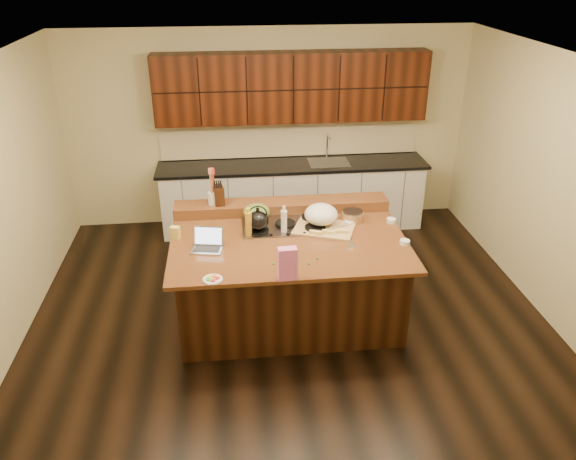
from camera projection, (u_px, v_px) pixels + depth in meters
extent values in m
cube|color=black|center=(288.00, 314.00, 6.15)|extent=(5.50, 5.00, 0.01)
cube|color=silver|center=(289.00, 60.00, 4.93)|extent=(5.50, 5.00, 0.01)
cube|color=#C6BB8B|center=(269.00, 128.00, 7.77)|extent=(5.50, 0.01, 2.70)
cube|color=#C6BB8B|center=(335.00, 370.00, 3.32)|extent=(5.50, 0.01, 2.70)
cube|color=#C6BB8B|center=(552.00, 189.00, 5.81)|extent=(0.01, 5.00, 2.70)
cube|color=black|center=(289.00, 279.00, 5.95)|extent=(2.22, 1.42, 0.88)
cube|color=black|center=(289.00, 241.00, 5.74)|extent=(2.40, 1.60, 0.04)
cube|color=black|center=(282.00, 206.00, 6.33)|extent=(2.40, 0.30, 0.12)
cube|color=gray|center=(285.00, 226.00, 6.00)|extent=(0.92, 0.52, 0.02)
cylinder|color=black|center=(257.00, 220.00, 6.08)|extent=(0.22, 0.22, 0.03)
cylinder|color=black|center=(311.00, 217.00, 6.13)|extent=(0.22, 0.22, 0.03)
cylinder|color=black|center=(258.00, 231.00, 5.85)|extent=(0.22, 0.22, 0.03)
cylinder|color=black|center=(315.00, 228.00, 5.90)|extent=(0.22, 0.22, 0.03)
cylinder|color=black|center=(285.00, 224.00, 5.99)|extent=(0.22, 0.22, 0.03)
cube|color=silver|center=(293.00, 197.00, 7.90)|extent=(3.60, 0.62, 0.90)
cube|color=black|center=(293.00, 165.00, 7.69)|extent=(3.70, 0.66, 0.04)
cube|color=gray|center=(329.00, 163.00, 7.73)|extent=(0.55, 0.42, 0.01)
cylinder|color=gray|center=(327.00, 146.00, 7.81)|extent=(0.02, 0.02, 0.36)
cube|color=black|center=(292.00, 87.00, 7.36)|extent=(3.60, 0.34, 0.90)
cube|color=#C6BB8B|center=(290.00, 139.00, 7.84)|extent=(3.60, 0.03, 0.50)
ellipsoid|color=black|center=(258.00, 221.00, 5.79)|extent=(0.29, 0.29, 0.20)
ellipsoid|color=#4F712D|center=(256.00, 212.00, 6.03)|extent=(0.32, 0.32, 0.16)
cube|color=#B7B7BC|center=(207.00, 250.00, 5.52)|extent=(0.33, 0.26, 0.01)
cube|color=black|center=(207.00, 249.00, 5.52)|extent=(0.27, 0.17, 0.00)
cube|color=#B7B7BC|center=(208.00, 236.00, 5.56)|extent=(0.30, 0.12, 0.19)
cube|color=silver|center=(208.00, 236.00, 5.56)|extent=(0.27, 0.10, 0.16)
cylinder|color=gold|center=(249.00, 225.00, 5.73)|extent=(0.09, 0.09, 0.27)
cylinder|color=silver|center=(284.00, 222.00, 5.82)|extent=(0.08, 0.08, 0.25)
cube|color=tan|center=(324.00, 228.00, 5.92)|extent=(0.73, 0.64, 0.03)
ellipsoid|color=white|center=(321.00, 214.00, 5.94)|extent=(0.36, 0.36, 0.22)
cube|color=#EDD872|center=(316.00, 232.00, 5.77)|extent=(0.13, 0.04, 0.04)
cube|color=#EDD872|center=(329.00, 232.00, 5.78)|extent=(0.13, 0.04, 0.04)
cube|color=#EDD872|center=(341.00, 231.00, 5.80)|extent=(0.13, 0.04, 0.04)
cylinder|color=gray|center=(337.00, 227.00, 5.91)|extent=(0.23, 0.10, 0.01)
cylinder|color=white|center=(405.00, 242.00, 5.63)|extent=(0.13, 0.13, 0.04)
cylinder|color=white|center=(349.00, 223.00, 6.01)|extent=(0.13, 0.13, 0.04)
cylinder|color=white|center=(391.00, 221.00, 6.08)|extent=(0.11, 0.11, 0.04)
cylinder|color=#996B3F|center=(353.00, 217.00, 6.11)|extent=(0.32, 0.32, 0.09)
cone|color=silver|center=(351.00, 243.00, 5.58)|extent=(0.10, 0.10, 0.07)
cube|color=pink|center=(287.00, 264.00, 4.98)|extent=(0.17, 0.10, 0.31)
cylinder|color=white|center=(213.00, 279.00, 5.03)|extent=(0.24, 0.24, 0.01)
cube|color=#F4D456|center=(175.00, 233.00, 5.73)|extent=(0.11, 0.09, 0.13)
cylinder|color=white|center=(213.00, 198.00, 6.20)|extent=(0.12, 0.12, 0.14)
cube|color=black|center=(219.00, 195.00, 6.19)|extent=(0.14, 0.19, 0.21)
ellipsoid|color=red|center=(291.00, 261.00, 5.31)|extent=(0.02, 0.02, 0.02)
ellipsoid|color=#198C26|center=(281.00, 263.00, 5.29)|extent=(0.02, 0.02, 0.02)
ellipsoid|color=red|center=(291.00, 257.00, 5.39)|extent=(0.02, 0.02, 0.02)
ellipsoid|color=#198C26|center=(294.00, 267.00, 5.21)|extent=(0.02, 0.02, 0.02)
ellipsoid|color=red|center=(282.00, 260.00, 5.33)|extent=(0.02, 0.02, 0.02)
ellipsoid|color=#198C26|center=(286.00, 262.00, 5.30)|extent=(0.02, 0.02, 0.02)
ellipsoid|color=red|center=(285.00, 265.00, 5.25)|extent=(0.02, 0.02, 0.02)
ellipsoid|color=#198C26|center=(308.00, 264.00, 5.27)|extent=(0.02, 0.02, 0.02)
ellipsoid|color=red|center=(291.00, 266.00, 5.24)|extent=(0.02, 0.02, 0.02)
ellipsoid|color=#198C26|center=(317.00, 258.00, 5.36)|extent=(0.02, 0.02, 0.02)
ellipsoid|color=red|center=(291.00, 259.00, 5.34)|extent=(0.02, 0.02, 0.02)
ellipsoid|color=#198C26|center=(273.00, 264.00, 5.27)|extent=(0.02, 0.02, 0.02)
ellipsoid|color=red|center=(296.00, 269.00, 5.18)|extent=(0.02, 0.02, 0.02)
ellipsoid|color=#198C26|center=(284.00, 269.00, 5.18)|extent=(0.02, 0.02, 0.02)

